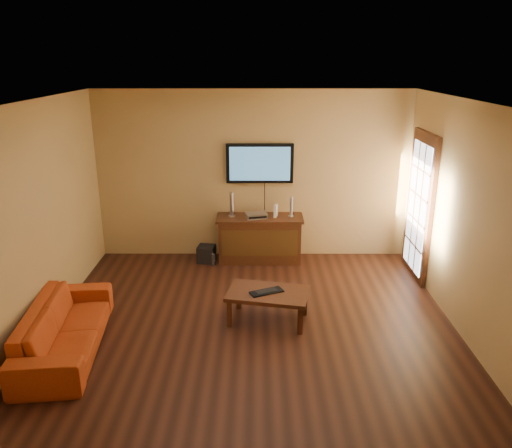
{
  "coord_description": "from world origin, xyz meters",
  "views": [
    {
      "loc": [
        0.07,
        -5.32,
        3.16
      ],
      "look_at": [
        0.06,
        0.8,
        1.1
      ],
      "focal_mm": 35.0,
      "sensor_mm": 36.0,
      "label": 1
    }
  ],
  "objects_px": {
    "television": "(260,163)",
    "game_console": "(276,211)",
    "keyboard": "(267,292)",
    "speaker_left": "(232,205)",
    "speaker_right": "(291,207)",
    "coffee_table": "(268,296)",
    "subwoofer": "(206,254)",
    "bottle": "(213,260)",
    "av_receiver": "(256,215)",
    "media_console": "(260,239)",
    "sofa": "(64,320)"
  },
  "relations": [
    {
      "from": "television",
      "to": "game_console",
      "type": "relative_size",
      "value": 5.42
    },
    {
      "from": "television",
      "to": "keyboard",
      "type": "height_order",
      "value": "television"
    },
    {
      "from": "speaker_left",
      "to": "speaker_right",
      "type": "bearing_deg",
      "value": -0.06
    },
    {
      "from": "coffee_table",
      "to": "subwoofer",
      "type": "height_order",
      "value": "coffee_table"
    },
    {
      "from": "speaker_right",
      "to": "speaker_left",
      "type": "bearing_deg",
      "value": 179.94
    },
    {
      "from": "game_console",
      "to": "bottle",
      "type": "relative_size",
      "value": 0.91
    },
    {
      "from": "television",
      "to": "av_receiver",
      "type": "bearing_deg",
      "value": -103.27
    },
    {
      "from": "media_console",
      "to": "speaker_right",
      "type": "relative_size",
      "value": 4.27
    },
    {
      "from": "speaker_right",
      "to": "game_console",
      "type": "distance_m",
      "value": 0.25
    },
    {
      "from": "speaker_left",
      "to": "av_receiver",
      "type": "height_order",
      "value": "speaker_left"
    },
    {
      "from": "sofa",
      "to": "speaker_left",
      "type": "height_order",
      "value": "speaker_left"
    },
    {
      "from": "speaker_left",
      "to": "coffee_table",
      "type": "bearing_deg",
      "value": -74.96
    },
    {
      "from": "bottle",
      "to": "sofa",
      "type": "bearing_deg",
      "value": -121.17
    },
    {
      "from": "av_receiver",
      "to": "keyboard",
      "type": "distance_m",
      "value": 2.01
    },
    {
      "from": "media_console",
      "to": "bottle",
      "type": "xyz_separation_m",
      "value": [
        -0.74,
        -0.23,
        -0.27
      ]
    },
    {
      "from": "subwoofer",
      "to": "media_console",
      "type": "bearing_deg",
      "value": 12.72
    },
    {
      "from": "coffee_table",
      "to": "av_receiver",
      "type": "relative_size",
      "value": 3.29
    },
    {
      "from": "keyboard",
      "to": "game_console",
      "type": "bearing_deg",
      "value": 84.93
    },
    {
      "from": "media_console",
      "to": "speaker_left",
      "type": "bearing_deg",
      "value": 175.37
    },
    {
      "from": "media_console",
      "to": "subwoofer",
      "type": "relative_size",
      "value": 5.18
    },
    {
      "from": "television",
      "to": "sofa",
      "type": "relative_size",
      "value": 0.57
    },
    {
      "from": "sofa",
      "to": "speaker_right",
      "type": "height_order",
      "value": "speaker_right"
    },
    {
      "from": "sofa",
      "to": "speaker_left",
      "type": "bearing_deg",
      "value": -39.44
    },
    {
      "from": "game_console",
      "to": "av_receiver",
      "type": "bearing_deg",
      "value": -157.36
    },
    {
      "from": "speaker_right",
      "to": "av_receiver",
      "type": "relative_size",
      "value": 0.98
    },
    {
      "from": "bottle",
      "to": "keyboard",
      "type": "relative_size",
      "value": 0.49
    },
    {
      "from": "television",
      "to": "speaker_right",
      "type": "bearing_deg",
      "value": -20.38
    },
    {
      "from": "bottle",
      "to": "keyboard",
      "type": "height_order",
      "value": "keyboard"
    },
    {
      "from": "sofa",
      "to": "game_console",
      "type": "height_order",
      "value": "game_console"
    },
    {
      "from": "television",
      "to": "coffee_table",
      "type": "height_order",
      "value": "television"
    },
    {
      "from": "speaker_left",
      "to": "av_receiver",
      "type": "xyz_separation_m",
      "value": [
        0.39,
        -0.06,
        -0.14
      ]
    },
    {
      "from": "subwoofer",
      "to": "bottle",
      "type": "height_order",
      "value": "subwoofer"
    },
    {
      "from": "television",
      "to": "subwoofer",
      "type": "xyz_separation_m",
      "value": [
        -0.86,
        -0.29,
        -1.42
      ]
    },
    {
      "from": "speaker_right",
      "to": "bottle",
      "type": "xyz_separation_m",
      "value": [
        -1.24,
        -0.27,
        -0.78
      ]
    },
    {
      "from": "speaker_right",
      "to": "av_receiver",
      "type": "bearing_deg",
      "value": -173.6
    },
    {
      "from": "sofa",
      "to": "av_receiver",
      "type": "height_order",
      "value": "av_receiver"
    },
    {
      "from": "media_console",
      "to": "television",
      "type": "height_order",
      "value": "television"
    },
    {
      "from": "sofa",
      "to": "speaker_right",
      "type": "bearing_deg",
      "value": -51.5
    },
    {
      "from": "game_console",
      "to": "coffee_table",
      "type": "bearing_deg",
      "value": -80.66
    },
    {
      "from": "coffee_table",
      "to": "bottle",
      "type": "height_order",
      "value": "coffee_table"
    },
    {
      "from": "av_receiver",
      "to": "subwoofer",
      "type": "distance_m",
      "value": 1.03
    },
    {
      "from": "sofa",
      "to": "av_receiver",
      "type": "xyz_separation_m",
      "value": [
        2.14,
        2.61,
        0.41
      ]
    },
    {
      "from": "av_receiver",
      "to": "bottle",
      "type": "distance_m",
      "value": 0.98
    },
    {
      "from": "media_console",
      "to": "speaker_right",
      "type": "distance_m",
      "value": 0.72
    },
    {
      "from": "sofa",
      "to": "keyboard",
      "type": "relative_size",
      "value": 4.28
    },
    {
      "from": "media_console",
      "to": "subwoofer",
      "type": "distance_m",
      "value": 0.9
    },
    {
      "from": "subwoofer",
      "to": "bottle",
      "type": "bearing_deg",
      "value": -45.72
    },
    {
      "from": "speaker_left",
      "to": "speaker_right",
      "type": "height_order",
      "value": "speaker_left"
    },
    {
      "from": "television",
      "to": "bottle",
      "type": "bearing_deg",
      "value": -148.65
    },
    {
      "from": "media_console",
      "to": "game_console",
      "type": "distance_m",
      "value": 0.53
    }
  ]
}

